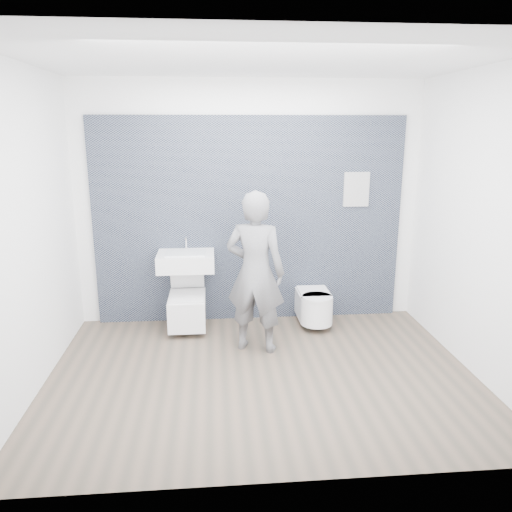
{
  "coord_description": "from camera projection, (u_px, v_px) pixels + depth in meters",
  "views": [
    {
      "loc": [
        -0.43,
        -4.28,
        2.27
      ],
      "look_at": [
        0.0,
        0.6,
        1.0
      ],
      "focal_mm": 35.0,
      "sensor_mm": 36.0,
      "label": 1
    }
  ],
  "objects": [
    {
      "name": "toilet_square",
      "position": [
        187.0,
        308.0,
        5.71
      ],
      "size": [
        0.41,
        0.6,
        0.78
      ],
      "color": "white",
      "rests_on": "ground"
    },
    {
      "name": "room_shell",
      "position": [
        262.0,
        190.0,
        4.29
      ],
      "size": [
        4.0,
        4.0,
        4.0
      ],
      "color": "white",
      "rests_on": "ground"
    },
    {
      "name": "info_placard",
      "position": [
        350.0,
        315.0,
        6.21
      ],
      "size": [
        0.3,
        0.03,
        0.4
      ],
      "primitive_type": "cube",
      "color": "silver",
      "rests_on": "ground"
    },
    {
      "name": "washbasin",
      "position": [
        186.0,
        261.0,
        5.62
      ],
      "size": [
        0.63,
        0.48,
        0.48
      ],
      "color": "white",
      "rests_on": "ground"
    },
    {
      "name": "tile_wall",
      "position": [
        250.0,
        317.0,
        6.15
      ],
      "size": [
        3.6,
        0.06,
        2.4
      ],
      "primitive_type": "cube",
      "color": "black",
      "rests_on": "ground"
    },
    {
      "name": "ground",
      "position": [
        262.0,
        374.0,
        4.73
      ],
      "size": [
        4.0,
        4.0,
        0.0
      ],
      "primitive_type": "plane",
      "color": "brown",
      "rests_on": "ground"
    },
    {
      "name": "visitor",
      "position": [
        255.0,
        272.0,
        5.06
      ],
      "size": [
        0.71,
        0.58,
        1.67
      ],
      "primitive_type": "imported",
      "rotation": [
        0.0,
        0.0,
        2.81
      ],
      "color": "slate",
      "rests_on": "ground"
    },
    {
      "name": "toilet_rounded",
      "position": [
        315.0,
        306.0,
        5.82
      ],
      "size": [
        0.37,
        0.62,
        0.34
      ],
      "color": "white",
      "rests_on": "ground"
    }
  ]
}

